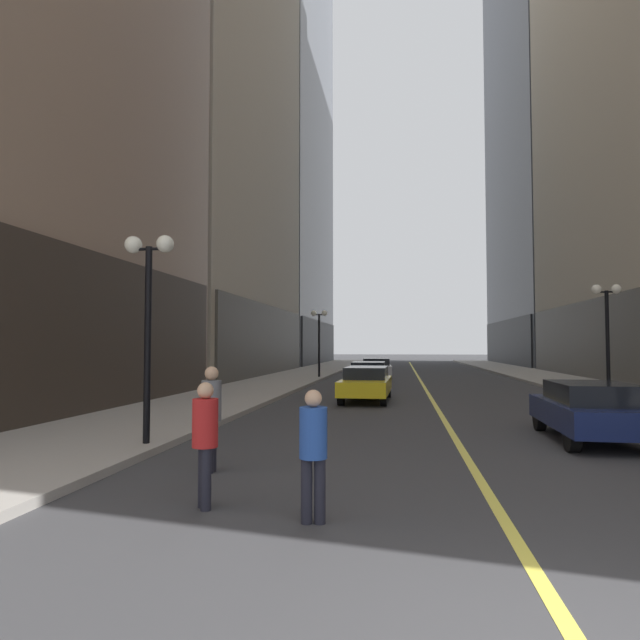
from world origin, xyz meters
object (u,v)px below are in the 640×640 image
object	(u,v)px
car_yellow	(366,382)
car_white	(368,374)
street_lamp_left_far	(319,329)
pedestrian_in_grey_suit	(211,410)
pedestrian_in_blue_hoodie	(313,446)
car_silver	(376,367)
street_lamp_right_mid	(607,316)
car_navy	(590,409)
street_lamp_left_near	(148,292)
pedestrian_in_red_jacket	(205,435)

from	to	relation	value
car_yellow	car_white	distance (m)	6.63
car_white	street_lamp_left_far	world-z (taller)	street_lamp_left_far
pedestrian_in_grey_suit	pedestrian_in_blue_hoodie	xyz separation A→B (m)	(2.13, -2.40, -0.12)
car_silver	car_white	bearing A→B (deg)	-90.41
car_white	pedestrian_in_blue_hoodie	world-z (taller)	pedestrian_in_blue_hoodie
car_silver	street_lamp_right_mid	distance (m)	17.32
car_navy	street_lamp_left_near	size ratio (longest dim) A/B	0.94
street_lamp_left_far	street_lamp_right_mid	bearing A→B (deg)	-46.12
pedestrian_in_blue_hoodie	street_lamp_left_near	world-z (taller)	street_lamp_left_near
car_white	pedestrian_in_grey_suit	size ratio (longest dim) A/B	2.43
street_lamp_right_mid	car_white	bearing A→B (deg)	145.53
car_yellow	pedestrian_in_blue_hoodie	world-z (taller)	pedestrian_in_blue_hoodie
car_yellow	street_lamp_left_far	distance (m)	14.35
car_silver	street_lamp_left_near	xyz separation A→B (m)	(-3.62, -25.50, 2.54)
car_silver	street_lamp_left_far	world-z (taller)	street_lamp_left_far
street_lamp_left_far	street_lamp_right_mid	xyz separation A→B (m)	(12.80, -13.31, 0.00)
car_silver	pedestrian_in_red_jacket	size ratio (longest dim) A/B	2.65
car_yellow	pedestrian_in_grey_suit	xyz separation A→B (m)	(-1.89, -12.41, 0.33)
car_yellow	car_silver	size ratio (longest dim) A/B	1.09
pedestrian_in_blue_hoodie	pedestrian_in_grey_suit	bearing A→B (deg)	131.69
car_silver	pedestrian_in_grey_suit	size ratio (longest dim) A/B	2.46
pedestrian_in_red_jacket	street_lamp_right_mid	distance (m)	18.04
car_navy	car_silver	distance (m)	23.79
pedestrian_in_grey_suit	street_lamp_left_near	world-z (taller)	street_lamp_left_near
car_white	pedestrian_in_red_jacket	world-z (taller)	pedestrian_in_red_jacket
car_yellow	street_lamp_left_far	bearing A→B (deg)	105.83
street_lamp_left_near	street_lamp_left_far	size ratio (longest dim) A/B	1.00
car_yellow	street_lamp_left_near	bearing A→B (deg)	-109.72
pedestrian_in_grey_suit	street_lamp_left_near	size ratio (longest dim) A/B	0.40
pedestrian_in_red_jacket	street_lamp_left_far	size ratio (longest dim) A/B	0.37
car_silver	pedestrian_in_blue_hoodie	distance (m)	29.56
pedestrian_in_red_jacket	pedestrian_in_blue_hoodie	distance (m)	1.56
car_yellow	street_lamp_right_mid	xyz separation A→B (m)	(8.95, 0.28, 2.54)
pedestrian_in_grey_suit	street_lamp_right_mid	size ratio (longest dim) A/B	0.40
pedestrian_in_blue_hoodie	pedestrian_in_red_jacket	bearing A→B (deg)	165.61
car_navy	car_white	distance (m)	16.04
car_silver	pedestrian_in_blue_hoodie	world-z (taller)	pedestrian_in_blue_hoodie
car_navy	car_silver	bearing A→B (deg)	103.98
car_navy	street_lamp_left_far	size ratio (longest dim) A/B	0.94
car_white	car_navy	bearing A→B (deg)	-68.79
pedestrian_in_red_jacket	street_lamp_left_near	distance (m)	5.05
street_lamp_left_far	car_yellow	bearing A→B (deg)	-74.17
pedestrian_in_blue_hoodie	street_lamp_left_near	distance (m)	6.22
car_silver	street_lamp_left_far	xyz separation A→B (m)	(-3.62, -1.16, 2.54)
pedestrian_in_grey_suit	street_lamp_right_mid	distance (m)	16.83
car_yellow	street_lamp_left_far	xyz separation A→B (m)	(-3.85, 13.59, 2.54)
pedestrian_in_red_jacket	car_silver	bearing A→B (deg)	87.98
car_silver	street_lamp_right_mid	bearing A→B (deg)	-57.61
street_lamp_left_far	car_silver	bearing A→B (deg)	17.77
street_lamp_left_near	street_lamp_left_far	world-z (taller)	same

